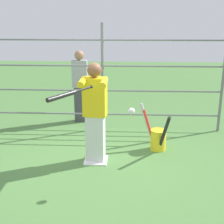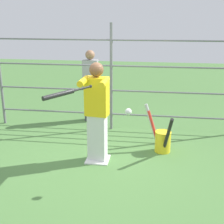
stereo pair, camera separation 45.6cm
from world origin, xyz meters
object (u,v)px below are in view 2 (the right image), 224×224
bat_bucket (162,139)px  bystander_behind_fence (91,85)px  baseball_bat_swinging (63,94)px  softball_in_flight (128,112)px  batter (97,110)px

bat_bucket → bystander_behind_fence: bearing=-43.4°
baseball_bat_swinging → softball_in_flight: size_ratio=7.51×
baseball_bat_swinging → bystander_behind_fence: bystander_behind_fence is taller
baseball_bat_swinging → bat_bucket: size_ratio=0.81×
bystander_behind_fence → baseball_bat_swinging: bearing=95.1°
softball_in_flight → bystander_behind_fence: bystander_behind_fence is taller
batter → softball_in_flight: 0.97m
batter → baseball_bat_swinging: 1.03m
batter → baseball_bat_swinging: size_ratio=2.40×
baseball_bat_swinging → softball_in_flight: bearing=-171.6°
bat_bucket → bystander_behind_fence: size_ratio=0.53×
batter → bystander_behind_fence: size_ratio=1.02×
baseball_bat_swinging → softball_in_flight: baseball_bat_swinging is taller
batter → bat_bucket: size_ratio=1.94×
baseball_bat_swinging → bystander_behind_fence: bearing=-84.9°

